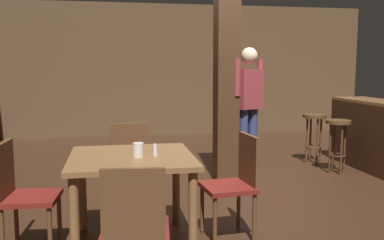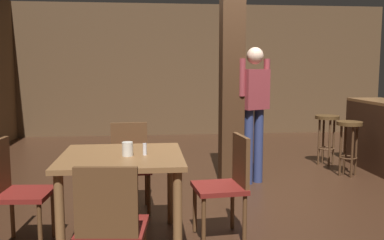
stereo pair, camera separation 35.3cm
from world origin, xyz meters
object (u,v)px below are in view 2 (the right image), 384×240
at_px(bar_stool_mid, 327,128).
at_px(napkin_cup, 128,149).
at_px(salt_shaker, 145,149).
at_px(chair_north, 130,162).
at_px(dining_table, 122,169).
at_px(bar_stool_near, 349,135).
at_px(chair_east, 228,181).
at_px(chair_south, 111,224).
at_px(chair_west, 14,187).
at_px(standing_person, 254,105).

bearing_deg(bar_stool_mid, napkin_cup, -136.82).
height_order(napkin_cup, salt_shaker, napkin_cup).
bearing_deg(salt_shaker, chair_north, 100.04).
distance_m(chair_north, bar_stool_mid, 3.37).
height_order(salt_shaker, bar_stool_mid, salt_shaker).
bearing_deg(salt_shaker, napkin_cup, -173.67).
relative_size(dining_table, napkin_cup, 8.74).
relative_size(dining_table, chair_north, 1.12).
height_order(chair_north, salt_shaker, chair_north).
bearing_deg(napkin_cup, bar_stool_near, 34.97).
relative_size(chair_east, napkin_cup, 7.81).
height_order(dining_table, chair_south, chair_south).
relative_size(chair_north, salt_shaker, 9.05).
bearing_deg(bar_stool_near, salt_shaker, -143.90).
bearing_deg(chair_west, napkin_cup, -4.68).
xyz_separation_m(chair_north, bar_stool_mid, (2.88, 1.76, 0.06)).
bearing_deg(bar_stool_mid, bar_stool_near, -88.06).
relative_size(salt_shaker, bar_stool_near, 0.13).
bearing_deg(napkin_cup, chair_north, 91.36).
distance_m(chair_east, bar_stool_mid, 3.28).
xyz_separation_m(chair_east, bar_stool_near, (2.04, 1.93, 0.05)).
distance_m(napkin_cup, bar_stool_near, 3.52).
distance_m(napkin_cup, salt_shaker, 0.14).
distance_m(chair_south, salt_shaker, 0.93).
distance_m(chair_west, napkin_cup, 0.97).
height_order(dining_table, standing_person, standing_person).
height_order(chair_east, napkin_cup, chair_east).
height_order(chair_south, bar_stool_mid, chair_south).
bearing_deg(bar_stool_near, chair_west, -152.97).
height_order(chair_west, standing_person, standing_person).
distance_m(chair_south, chair_north, 1.76).
bearing_deg(chair_east, bar_stool_mid, 52.20).
height_order(salt_shaker, bar_stool_near, salt_shaker).
height_order(chair_west, bar_stool_near, chair_west).
xyz_separation_m(chair_south, standing_person, (1.58, 2.64, 0.50)).
bearing_deg(chair_south, dining_table, 88.47).
bearing_deg(napkin_cup, bar_stool_mid, 43.18).
height_order(dining_table, chair_west, chair_west).
bearing_deg(bar_stool_near, chair_north, -159.37).
relative_size(dining_table, chair_east, 1.12).
bearing_deg(chair_west, salt_shaker, -3.24).
distance_m(dining_table, bar_stool_near, 3.52).
relative_size(chair_west, bar_stool_near, 1.19).
height_order(chair_south, chair_east, same).
relative_size(napkin_cup, standing_person, 0.07).
height_order(chair_south, chair_west, same).
bearing_deg(bar_stool_mid, chair_east, -127.80).
bearing_deg(chair_east, chair_west, -179.70).
bearing_deg(chair_north, chair_east, -44.07).
bearing_deg(chair_south, chair_north, 88.29).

